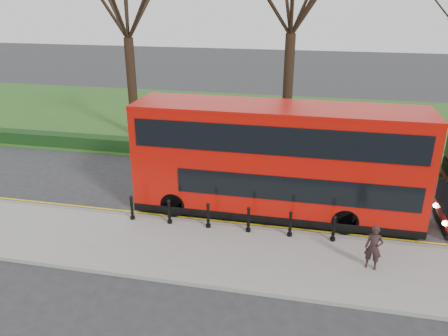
# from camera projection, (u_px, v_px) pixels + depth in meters

# --- Properties ---
(ground) EXTENTS (120.00, 120.00, 0.00)m
(ground) POSITION_uv_depth(u_px,v_px,m) (219.00, 215.00, 18.77)
(ground) COLOR #28282B
(ground) RESTS_ON ground
(pavement) EXTENTS (60.00, 4.00, 0.15)m
(pavement) POSITION_uv_depth(u_px,v_px,m) (201.00, 251.00, 16.02)
(pavement) COLOR gray
(pavement) RESTS_ON ground
(kerb) EXTENTS (60.00, 0.25, 0.16)m
(kerb) POSITION_uv_depth(u_px,v_px,m) (213.00, 225.00, 17.84)
(kerb) COLOR slate
(kerb) RESTS_ON ground
(grass_verge) EXTENTS (60.00, 18.00, 0.06)m
(grass_verge) POSITION_uv_depth(u_px,v_px,m) (263.00, 121.00, 32.37)
(grass_verge) COLOR #29521B
(grass_verge) RESTS_ON ground
(hedge) EXTENTS (60.00, 0.90, 0.80)m
(hedge) POSITION_uv_depth(u_px,v_px,m) (245.00, 154.00, 24.79)
(hedge) COLOR black
(hedge) RESTS_ON ground
(yellow_line_outer) EXTENTS (60.00, 0.10, 0.01)m
(yellow_line_outer) POSITION_uv_depth(u_px,v_px,m) (215.00, 223.00, 18.13)
(yellow_line_outer) COLOR yellow
(yellow_line_outer) RESTS_ON ground
(yellow_line_inner) EXTENTS (60.00, 0.10, 0.01)m
(yellow_line_inner) POSITION_uv_depth(u_px,v_px,m) (216.00, 220.00, 18.32)
(yellow_line_inner) COLOR yellow
(yellow_line_inner) RESTS_ON ground
(tree_left) EXTENTS (7.35, 7.35, 11.49)m
(tree_left) POSITION_uv_depth(u_px,v_px,m) (125.00, 3.00, 26.30)
(tree_left) COLOR black
(tree_left) RESTS_ON ground
(bollard_row) EXTENTS (8.25, 0.15, 1.00)m
(bollard_row) POSITION_uv_depth(u_px,v_px,m) (228.00, 218.00, 17.17)
(bollard_row) COLOR black
(bollard_row) RESTS_ON pavement
(bus_lead) EXTENTS (11.87, 2.72, 4.72)m
(bus_lead) POSITION_uv_depth(u_px,v_px,m) (276.00, 161.00, 18.13)
(bus_lead) COLOR #B00E06
(bus_lead) RESTS_ON ground
(pedestrian) EXTENTS (0.65, 0.51, 1.59)m
(pedestrian) POSITION_uv_depth(u_px,v_px,m) (374.00, 248.00, 14.63)
(pedestrian) COLOR black
(pedestrian) RESTS_ON pavement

